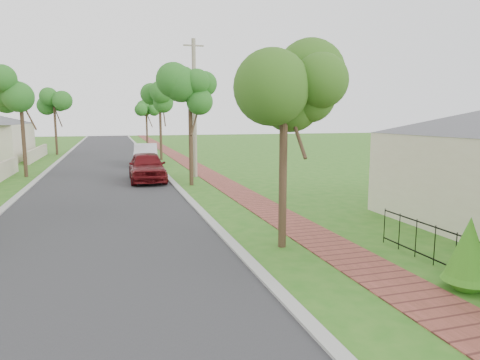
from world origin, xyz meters
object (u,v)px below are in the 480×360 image
parked_car_red (147,167)px  near_tree (284,85)px  utility_pole (194,108)px  parked_car_white (146,155)px

parked_car_red → near_tree: (2.57, -13.57, 3.59)m
parked_car_red → utility_pole: size_ratio=0.60×
parked_car_white → utility_pole: 8.34m
utility_pole → near_tree: bearing=-91.4°
parked_car_red → parked_car_white: (0.59, 8.28, -0.03)m
parked_car_white → utility_pole: utility_pole is taller
parked_car_red → near_tree: size_ratio=0.87×
near_tree → parked_car_white: bearing=95.2°
parked_car_red → parked_car_white: bearing=86.9°
near_tree → utility_pole: utility_pole is taller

